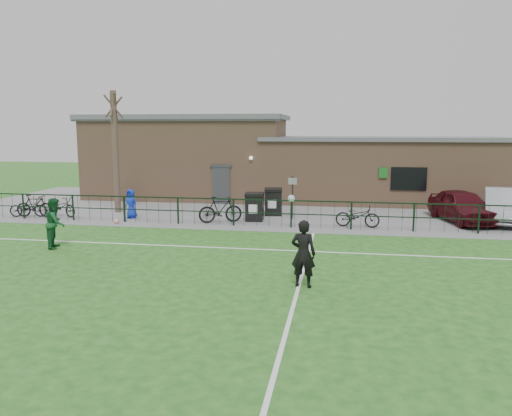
% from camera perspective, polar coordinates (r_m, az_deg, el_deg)
% --- Properties ---
extents(ground, '(90.00, 90.00, 0.00)m').
position_cam_1_polar(ground, '(13.74, -3.56, -8.62)').
color(ground, '#205719').
rests_on(ground, ground).
extents(paving_strip, '(34.00, 13.00, 0.02)m').
position_cam_1_polar(paving_strip, '(26.74, 3.08, 0.10)').
color(paving_strip, slate).
rests_on(paving_strip, ground).
extents(pitch_line_touch, '(28.00, 0.10, 0.01)m').
position_cam_1_polar(pitch_line_touch, '(21.18, 1.28, -2.29)').
color(pitch_line_touch, white).
rests_on(pitch_line_touch, ground).
extents(pitch_line_mid, '(28.00, 0.10, 0.01)m').
position_cam_1_polar(pitch_line_mid, '(17.51, -0.55, -4.70)').
color(pitch_line_mid, white).
rests_on(pitch_line_mid, ground).
extents(pitch_line_perp, '(0.10, 16.00, 0.01)m').
position_cam_1_polar(pitch_line_perp, '(13.44, 4.87, -9.03)').
color(pitch_line_perp, white).
rests_on(pitch_line_perp, ground).
extents(perimeter_fence, '(28.00, 0.10, 1.20)m').
position_cam_1_polar(perimeter_fence, '(21.26, 1.37, -0.61)').
color(perimeter_fence, black).
rests_on(perimeter_fence, ground).
extents(bare_tree, '(0.30, 0.30, 6.00)m').
position_cam_1_polar(bare_tree, '(25.75, -15.76, 6.12)').
color(bare_tree, '#4A372C').
rests_on(bare_tree, ground).
extents(wheelie_bin_left, '(0.84, 0.94, 1.18)m').
position_cam_1_polar(wheelie_bin_left, '(22.72, -0.16, 0.05)').
color(wheelie_bin_left, black).
rests_on(wheelie_bin_left, paving_strip).
extents(wheelie_bin_right, '(0.90, 1.00, 1.21)m').
position_cam_1_polar(wheelie_bin_right, '(24.20, 2.00, 0.63)').
color(wheelie_bin_right, black).
rests_on(wheelie_bin_right, paving_strip).
extents(sign_post, '(0.08, 0.08, 2.00)m').
position_cam_1_polar(sign_post, '(23.13, 4.19, 1.21)').
color(sign_post, black).
rests_on(sign_post, paving_strip).
extents(car_maroon, '(2.71, 4.57, 1.46)m').
position_cam_1_polar(car_maroon, '(24.16, 22.51, 0.23)').
color(car_maroon, '#470C14').
rests_on(car_maroon, paving_strip).
extents(car_silver, '(2.60, 4.83, 1.51)m').
position_cam_1_polar(car_silver, '(24.90, 26.47, 0.27)').
color(car_silver, '#B3B5BB').
rests_on(car_silver, paving_strip).
extents(bicycle_a, '(1.80, 0.96, 0.90)m').
position_cam_1_polar(bicycle_a, '(26.03, -24.60, 0.06)').
color(bicycle_a, black).
rests_on(bicycle_a, paving_strip).
extents(bicycle_b, '(1.82, 0.69, 1.07)m').
position_cam_1_polar(bicycle_b, '(25.82, -23.97, 0.23)').
color(bicycle_b, black).
rests_on(bicycle_b, paving_strip).
extents(bicycle_c, '(1.93, 1.21, 0.96)m').
position_cam_1_polar(bicycle_c, '(25.51, -21.34, 0.17)').
color(bicycle_c, black).
rests_on(bicycle_c, paving_strip).
extents(bicycle_d, '(2.01, 1.31, 1.18)m').
position_cam_1_polar(bicycle_d, '(22.24, -4.10, -0.18)').
color(bicycle_d, black).
rests_on(bicycle_d, paving_strip).
extents(bicycle_e, '(1.89, 0.80, 0.97)m').
position_cam_1_polar(bicycle_e, '(21.62, 11.52, -0.88)').
color(bicycle_e, black).
rests_on(bicycle_e, paving_strip).
extents(spectator_child, '(0.77, 0.61, 1.37)m').
position_cam_1_polar(spectator_child, '(24.01, -14.09, 0.49)').
color(spectator_child, '#142FBC').
rests_on(spectator_child, paving_strip).
extents(goalkeeper_kick, '(1.07, 3.05, 2.11)m').
position_cam_1_polar(goalkeeper_kick, '(13.33, 5.39, -5.06)').
color(goalkeeper_kick, black).
rests_on(goalkeeper_kick, ground).
extents(outfield_player, '(0.90, 1.03, 1.77)m').
position_cam_1_polar(outfield_player, '(18.94, -21.95, -1.59)').
color(outfield_player, '#17532A').
rests_on(outfield_player, ground).
extents(ball_ground, '(0.25, 0.25, 0.25)m').
position_cam_1_polar(ball_ground, '(22.88, -15.68, -1.47)').
color(ball_ground, silver).
rests_on(ball_ground, ground).
extents(clubhouse, '(24.25, 5.40, 4.96)m').
position_cam_1_polar(clubhouse, '(29.56, 2.09, 5.28)').
color(clubhouse, '#A1795A').
rests_on(clubhouse, ground).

